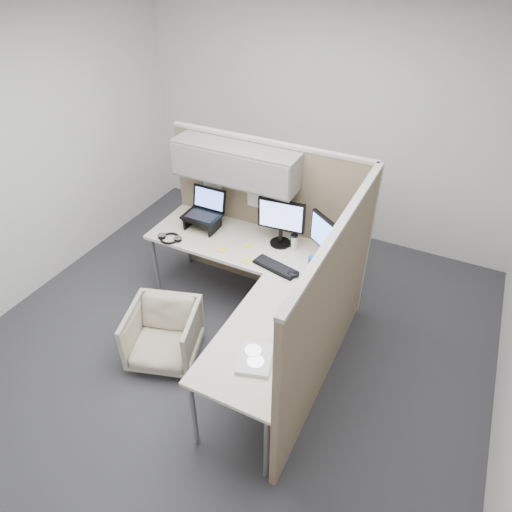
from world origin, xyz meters
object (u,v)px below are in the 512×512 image
at_px(office_chair, 163,332).
at_px(monitor_left, 281,219).
at_px(keyboard, 276,267).
at_px(desk, 252,279).

relative_size(office_chair, monitor_left, 1.28).
height_order(monitor_left, keyboard, monitor_left).
relative_size(monitor_left, keyboard, 1.12).
bearing_deg(keyboard, monitor_left, 120.68).
distance_m(office_chair, monitor_left, 1.46).
bearing_deg(desk, office_chair, -135.17).
bearing_deg(office_chair, desk, 27.22).
height_order(office_chair, monitor_left, monitor_left).
distance_m(desk, keyboard, 0.24).
relative_size(office_chair, keyboard, 1.44).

